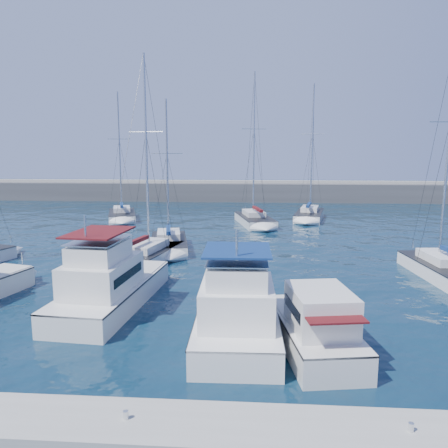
# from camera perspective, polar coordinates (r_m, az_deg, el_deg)

# --- Properties ---
(ground) EXTENTS (220.00, 220.00, 0.00)m
(ground) POSITION_cam_1_polar(r_m,az_deg,el_deg) (23.99, -4.99, -10.62)
(ground) COLOR black
(ground) RESTS_ON ground
(breakwater) EXTENTS (160.00, 6.00, 4.45)m
(breakwater) POSITION_cam_1_polar(r_m,az_deg,el_deg) (74.69, 1.25, 3.90)
(breakwater) COLOR #424244
(breakwater) RESTS_ON ground
(dock) EXTENTS (40.00, 2.20, 0.60)m
(dock) POSITION_cam_1_polar(r_m,az_deg,el_deg) (14.22, -12.64, -24.59)
(dock) COLOR gray
(dock) RESTS_ON ground
(dock_cleat_centre) EXTENTS (0.16, 0.16, 0.25)m
(dock_cleat_centre) POSITION_cam_1_polar(r_m,az_deg,el_deg) (13.99, -12.71, -23.14)
(dock_cleat_centre) COLOR silver
(dock_cleat_centre) RESTS_ON dock
(dock_cleat_near_stbd) EXTENTS (0.16, 0.16, 0.25)m
(dock_cleat_near_stbd) POSITION_cam_1_polar(r_m,az_deg,el_deg) (14.20, 23.24, -23.19)
(dock_cleat_near_stbd) COLOR silver
(dock_cleat_near_stbd) RESTS_ON dock
(motor_yacht_port_inner) EXTENTS (4.21, 10.13, 4.69)m
(motor_yacht_port_inner) POSITION_cam_1_polar(r_m,az_deg,el_deg) (24.16, -14.78, -7.93)
(motor_yacht_port_inner) COLOR silver
(motor_yacht_port_inner) RESTS_ON ground
(motor_yacht_stbd_inner) EXTENTS (3.76, 8.15, 4.69)m
(motor_yacht_stbd_inner) POSITION_cam_1_polar(r_m,az_deg,el_deg) (19.47, 1.76, -11.89)
(motor_yacht_stbd_inner) COLOR silver
(motor_yacht_stbd_inner) RESTS_ON ground
(motor_yacht_stbd_outer) EXTENTS (3.70, 7.01, 3.20)m
(motor_yacht_stbd_outer) POSITION_cam_1_polar(r_m,az_deg,el_deg) (18.99, 11.88, -13.27)
(motor_yacht_stbd_outer) COLOR silver
(motor_yacht_stbd_outer) RESTS_ON ground
(sailboat_mid_b) EXTENTS (4.87, 9.41, 15.45)m
(sailboat_mid_b) POSITION_cam_1_polar(r_m,az_deg,el_deg) (32.88, -10.39, -4.27)
(sailboat_mid_b) COLOR silver
(sailboat_mid_b) RESTS_ON ground
(sailboat_mid_c) EXTENTS (4.35, 7.90, 12.86)m
(sailboat_mid_c) POSITION_cam_1_polar(r_m,az_deg,el_deg) (37.27, -7.23, -2.59)
(sailboat_mid_c) COLOR silver
(sailboat_mid_c) RESTS_ON ground
(sailboat_mid_e) EXTENTS (3.76, 8.16, 16.24)m
(sailboat_mid_e) POSITION_cam_1_polar(r_m,az_deg,el_deg) (32.36, 26.81, -5.32)
(sailboat_mid_e) COLOR silver
(sailboat_mid_e) RESTS_ON ground
(sailboat_back_a) EXTENTS (5.23, 8.28, 15.64)m
(sailboat_back_a) POSITION_cam_1_polar(r_m,az_deg,el_deg) (54.91, -13.18, 1.12)
(sailboat_back_a) COLOR silver
(sailboat_back_a) RESTS_ON ground
(sailboat_back_b) EXTENTS (5.01, 9.04, 17.33)m
(sailboat_back_b) POSITION_cam_1_polar(r_m,az_deg,el_deg) (50.04, 4.02, 0.57)
(sailboat_back_b) COLOR silver
(sailboat_back_b) RESTS_ON ground
(sailboat_back_c) EXTENTS (4.71, 8.92, 16.64)m
(sailboat_back_c) POSITION_cam_1_polar(r_m,az_deg,el_deg) (54.83, 11.09, 1.19)
(sailboat_back_c) COLOR silver
(sailboat_back_c) RESTS_ON ground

